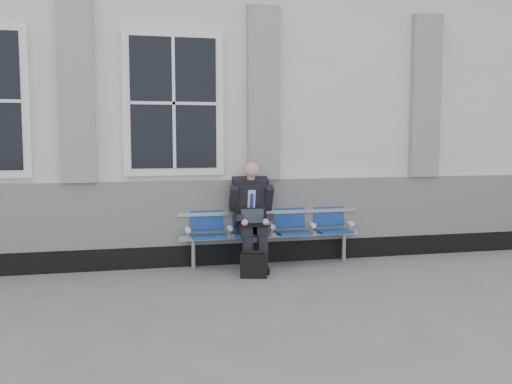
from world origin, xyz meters
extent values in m
plane|color=slate|center=(0.00, 0.00, 0.00)|extent=(70.00, 70.00, 0.00)
cube|color=silver|center=(0.00, 3.50, 2.10)|extent=(14.00, 4.00, 4.20)
cube|color=black|center=(0.00, 1.47, 0.15)|extent=(14.00, 0.10, 0.30)
cube|color=silver|center=(0.00, 1.46, 0.75)|extent=(14.00, 0.08, 0.90)
cube|color=gray|center=(-0.90, 1.44, 2.40)|extent=(0.45, 0.14, 2.40)
cube|color=gray|center=(1.60, 1.44, 2.40)|extent=(0.45, 0.14, 2.40)
cube|color=gray|center=(4.10, 1.44, 2.40)|extent=(0.45, 0.14, 2.40)
cube|color=white|center=(0.35, 1.46, 2.25)|extent=(1.35, 0.10, 1.95)
cube|color=black|center=(0.35, 1.41, 2.25)|extent=(1.15, 0.02, 1.75)
cube|color=#9EA0A3|center=(1.68, 1.30, 0.42)|extent=(2.60, 0.07, 0.07)
cube|color=#9EA0A3|center=(1.68, 1.42, 0.73)|extent=(2.60, 0.05, 0.05)
cylinder|color=#9EA0A3|center=(0.58, 1.30, 0.20)|extent=(0.06, 0.06, 0.39)
cylinder|color=#9EA0A3|center=(2.78, 1.30, 0.20)|extent=(0.06, 0.06, 0.39)
cube|color=navy|center=(0.78, 1.22, 0.45)|extent=(0.46, 0.42, 0.07)
cube|color=navy|center=(0.78, 1.43, 0.71)|extent=(0.46, 0.10, 0.40)
cube|color=navy|center=(1.38, 1.22, 0.45)|extent=(0.46, 0.42, 0.07)
cube|color=navy|center=(1.38, 1.43, 0.71)|extent=(0.46, 0.10, 0.40)
cube|color=navy|center=(1.98, 1.22, 0.45)|extent=(0.46, 0.42, 0.07)
cube|color=navy|center=(1.98, 1.43, 0.71)|extent=(0.46, 0.10, 0.40)
cube|color=navy|center=(2.58, 1.22, 0.45)|extent=(0.46, 0.42, 0.07)
cube|color=navy|center=(2.58, 1.43, 0.71)|extent=(0.46, 0.10, 0.40)
cylinder|color=white|center=(0.50, 1.25, 0.55)|extent=(0.07, 0.12, 0.07)
cylinder|color=white|center=(1.08, 1.25, 0.55)|extent=(0.07, 0.12, 0.07)
cylinder|color=white|center=(1.68, 1.25, 0.55)|extent=(0.07, 0.12, 0.07)
cylinder|color=white|center=(2.28, 1.25, 0.55)|extent=(0.07, 0.12, 0.07)
cylinder|color=white|center=(2.86, 1.25, 0.55)|extent=(0.07, 0.12, 0.07)
cube|color=black|center=(1.25, 0.84, 0.05)|extent=(0.13, 0.27, 0.09)
cube|color=black|center=(1.45, 0.83, 0.05)|extent=(0.13, 0.27, 0.09)
cube|color=black|center=(1.25, 0.90, 0.25)|extent=(0.13, 0.14, 0.47)
cube|color=black|center=(1.46, 0.89, 0.25)|extent=(0.13, 0.14, 0.47)
cube|color=black|center=(1.27, 1.12, 0.54)|extent=(0.17, 0.47, 0.14)
cube|color=black|center=(1.47, 1.11, 0.54)|extent=(0.17, 0.47, 0.14)
cube|color=black|center=(1.38, 1.32, 0.88)|extent=(0.45, 0.37, 0.64)
cube|color=silver|center=(1.37, 1.20, 0.90)|extent=(0.11, 0.10, 0.36)
cube|color=#2A25AC|center=(1.37, 1.19, 0.88)|extent=(0.05, 0.08, 0.30)
cube|color=black|center=(1.38, 1.29, 1.18)|extent=(0.50, 0.27, 0.15)
cylinder|color=#D89F87|center=(1.38, 1.24, 1.25)|extent=(0.11, 0.11, 0.10)
sphere|color=#D89F87|center=(1.37, 1.18, 1.36)|extent=(0.21, 0.21, 0.21)
cube|color=black|center=(1.13, 1.23, 0.96)|extent=(0.12, 0.29, 0.38)
cube|color=black|center=(1.62, 1.20, 0.96)|extent=(0.12, 0.29, 0.38)
cube|color=black|center=(1.16, 1.05, 0.71)|extent=(0.11, 0.32, 0.14)
cube|color=black|center=(1.57, 1.02, 0.71)|extent=(0.11, 0.32, 0.14)
sphere|color=#D89F87|center=(1.21, 0.90, 0.67)|extent=(0.09, 0.09, 0.09)
sphere|color=#D89F87|center=(1.50, 0.89, 0.67)|extent=(0.09, 0.09, 0.09)
cube|color=black|center=(1.36, 0.98, 0.62)|extent=(0.35, 0.25, 0.02)
cube|color=black|center=(1.37, 1.09, 0.73)|extent=(0.34, 0.11, 0.22)
cube|color=black|center=(1.37, 1.08, 0.73)|extent=(0.31, 0.09, 0.18)
cube|color=black|center=(1.27, 0.61, 0.15)|extent=(0.37, 0.23, 0.31)
cylinder|color=black|center=(1.27, 0.61, 0.33)|extent=(0.28, 0.12, 0.05)
camera|label=1|loc=(-0.35, -6.37, 1.81)|focal=40.00mm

